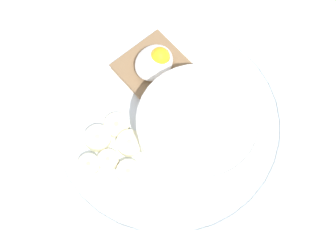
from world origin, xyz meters
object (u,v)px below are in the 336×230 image
object	(u,v)px
toast_slice	(154,69)
banana_slice_back	(117,125)
oatmeal_bowl	(197,130)
banana_slice_right	(98,138)
banana_slice_inner	(89,165)
poached_egg	(155,61)
banana_slice_front	(127,171)
banana_slice_outer	(130,143)
banana_slice_left	(108,160)

from	to	relation	value
toast_slice	banana_slice_back	world-z (taller)	toast_slice
oatmeal_bowl	banana_slice_right	bearing A→B (deg)	124.69
banana_slice_right	banana_slice_inner	xyz separation A→B (cm)	(-3.46, -1.28, -0.01)
banana_slice_right	banana_slice_inner	size ratio (longest dim) A/B	1.28
oatmeal_bowl	banana_slice_right	distance (cm)	12.94
poached_egg	banana_slice_right	bearing A→B (deg)	178.77
toast_slice	banana_slice_front	xyz separation A→B (cm)	(-13.80, -5.59, 0.04)
banana_slice_front	banana_slice_back	xyz separation A→B (cm)	(4.29, 4.94, -0.22)
toast_slice	banana_slice_inner	distance (cm)	15.91
poached_egg	banana_slice_right	world-z (taller)	poached_egg
oatmeal_bowl	banana_slice_right	world-z (taller)	oatmeal_bowl
banana_slice_outer	oatmeal_bowl	bearing A→B (deg)	-50.65
banana_slice_right	banana_slice_left	bearing A→B (deg)	-118.62
oatmeal_bowl	banana_slice_front	distance (cm)	10.13
oatmeal_bowl	banana_slice_back	bearing A→B (deg)	114.16
banana_slice_front	banana_slice_outer	size ratio (longest dim) A/B	1.01
oatmeal_bowl	poached_egg	world-z (taller)	oatmeal_bowl
banana_slice_back	banana_slice_inner	bearing A→B (deg)	-175.94
toast_slice	banana_slice_back	distance (cm)	9.53
banana_slice_left	banana_slice_inner	world-z (taller)	banana_slice_inner
oatmeal_bowl	toast_slice	world-z (taller)	oatmeal_bowl
banana_slice_inner	banana_slice_outer	xyz separation A→B (cm)	(5.24, -2.51, 0.00)
toast_slice	banana_slice_outer	size ratio (longest dim) A/B	2.46
toast_slice	poached_egg	size ratio (longest dim) A/B	1.88
poached_egg	banana_slice_back	size ratio (longest dim) A/B	1.32
toast_slice	banana_slice_left	distance (cm)	14.20
toast_slice	banana_slice_inner	xyz separation A→B (cm)	(-15.87, -1.11, 0.03)
banana_slice_front	banana_slice_left	world-z (taller)	banana_slice_front
oatmeal_bowl	banana_slice_right	xyz separation A→B (cm)	(-7.20, 10.41, -2.73)
oatmeal_bowl	banana_slice_outer	bearing A→B (deg)	129.35
poached_egg	banana_slice_back	distance (cm)	9.93
banana_slice_left	oatmeal_bowl	bearing A→B (deg)	-40.95
banana_slice_left	banana_slice_front	bearing A→B (deg)	-87.01
toast_slice	banana_slice_left	world-z (taller)	toast_slice
banana_slice_left	banana_slice_right	world-z (taller)	banana_slice_right
toast_slice	banana_slice_left	xyz separation A→B (cm)	(-13.95, -2.64, -0.16)
banana_slice_back	banana_slice_right	distance (cm)	3.03
oatmeal_bowl	banana_slice_back	world-z (taller)	oatmeal_bowl
poached_egg	banana_slice_outer	world-z (taller)	poached_egg
oatmeal_bowl	poached_egg	bearing A→B (deg)	62.05
banana_slice_back	poached_egg	bearing A→B (deg)	3.32
banana_slice_front	banana_slice_outer	bearing A→B (deg)	32.04
poached_egg	banana_slice_front	distance (cm)	15.14
banana_slice_outer	banana_slice_back	bearing A→B (deg)	69.09
banana_slice_outer	poached_egg	bearing A→B (deg)	18.05
banana_slice_front	banana_slice_left	distance (cm)	2.96
banana_slice_outer	banana_slice_inner	bearing A→B (deg)	154.42
toast_slice	banana_slice_right	world-z (taller)	banana_slice_right
banana_slice_front	banana_slice_right	world-z (taller)	same
oatmeal_bowl	banana_slice_inner	world-z (taller)	oatmeal_bowl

